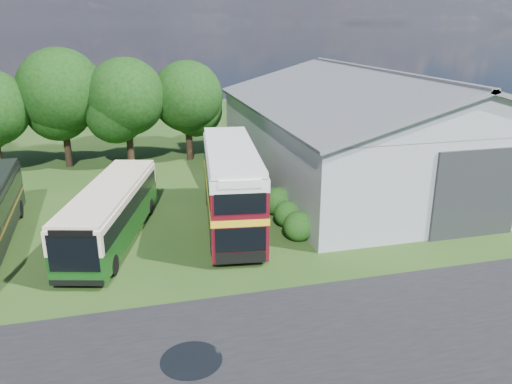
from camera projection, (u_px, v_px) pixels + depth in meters
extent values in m
plane|color=#1B3711|center=(218.00, 310.00, 20.68)|extent=(120.00, 120.00, 0.00)
cube|color=black|center=(311.00, 341.00, 18.64)|extent=(60.00, 8.00, 0.02)
cylinder|color=black|center=(191.00, 361.00, 17.58)|extent=(2.20, 2.20, 0.01)
cube|color=gray|center=(373.00, 141.00, 38.03)|extent=(18.00, 24.00, 5.50)
cube|color=#2D3033|center=(476.00, 194.00, 27.03)|extent=(5.20, 0.18, 5.00)
cylinder|color=black|center=(67.00, 145.00, 40.96)|extent=(0.56, 0.56, 3.60)
sphere|color=black|center=(61.00, 91.00, 39.55)|extent=(6.80, 6.80, 6.80)
cylinder|color=black|center=(130.00, 146.00, 41.27)|extent=(0.56, 0.56, 3.31)
sphere|color=black|center=(126.00, 97.00, 39.98)|extent=(6.26, 6.26, 6.26)
cylinder|color=black|center=(189.00, 141.00, 43.21)|extent=(0.56, 0.56, 3.17)
sphere|color=black|center=(187.00, 96.00, 41.97)|extent=(5.98, 5.98, 5.98)
sphere|color=#194714|center=(298.00, 239.00, 27.51)|extent=(1.70, 1.70, 1.70)
sphere|color=#194714|center=(287.00, 225.00, 29.35)|extent=(1.60, 1.60, 1.60)
sphere|color=#194714|center=(277.00, 214.00, 31.18)|extent=(1.80, 1.80, 1.80)
cube|color=#103D11|center=(111.00, 211.00, 26.80)|extent=(5.46, 11.47, 2.78)
cube|color=#4D0B14|center=(231.00, 184.00, 28.51)|extent=(4.23, 11.40, 4.45)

